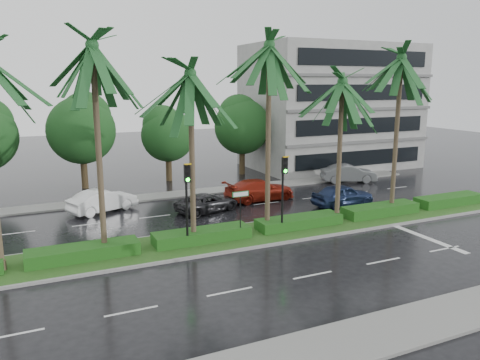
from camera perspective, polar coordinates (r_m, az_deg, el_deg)
name	(u,v)px	position (r m, az deg, el deg)	size (l,w,h in m)	color
ground	(261,241)	(25.37, 2.58, -7.45)	(120.00, 120.00, 0.00)	black
near_sidewalk	(397,329)	(17.68, 18.58, -16.84)	(40.00, 2.40, 0.12)	gray
far_sidewalk	(189,193)	(36.01, -6.18, -1.60)	(40.00, 2.00, 0.12)	gray
median	(253,234)	(26.19, 1.58, -6.64)	(36.00, 4.00, 0.15)	gray
hedge	(253,228)	(26.07, 1.58, -5.86)	(35.20, 1.40, 0.60)	#194213
lane_markings	(313,236)	(26.49, 8.90, -6.73)	(34.00, 13.06, 0.01)	silver
palm_row	(232,74)	(24.34, -1.03, 12.82)	(26.30, 4.20, 10.96)	#4A3E2A
signal_median_left	(187,193)	(23.30, -6.47, -1.58)	(0.34, 0.42, 4.36)	black
signal_median_right	(284,183)	(25.51, 5.34, -0.39)	(0.34, 0.42, 4.36)	black
street_sign	(240,203)	(24.74, 0.06, -2.80)	(0.95, 0.09, 2.60)	black
bg_trees	(175,124)	(40.74, -7.90, 6.73)	(33.36, 5.62, 8.12)	#332717
building	(330,107)	(48.30, 10.95, 8.78)	(16.00, 10.00, 12.00)	gray
car_white	(103,201)	(32.05, -16.38, -2.43)	(4.53, 1.58, 1.49)	white
car_darkgrey	(207,202)	(30.95, -4.00, -2.74)	(4.38, 2.02, 1.22)	black
car_red	(259,190)	(33.81, 2.39, -1.20)	(5.24, 2.13, 1.52)	maroon
car_blue	(343,195)	(33.00, 12.41, -1.80)	(4.45, 1.79, 1.52)	#18264A
car_grey	(349,173)	(40.97, 13.10, 0.79)	(4.62, 1.61, 1.52)	slate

